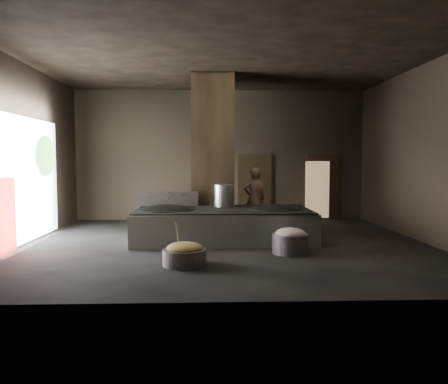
{
  "coord_description": "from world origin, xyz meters",
  "views": [
    {
      "loc": [
        -0.44,
        -10.77,
        2.08
      ],
      "look_at": [
        -0.02,
        0.63,
        1.25
      ],
      "focal_mm": 35.0,
      "sensor_mm": 36.0,
      "label": 1
    }
  ],
  "objects_px": {
    "wok_right": "(275,211)",
    "cook": "(254,199)",
    "hearth_platform": "(223,226)",
    "wok_left": "(166,212)",
    "stock_pot": "(224,196)",
    "meat_basin": "(290,244)",
    "veg_basin": "(185,257)"
  },
  "relations": [
    {
      "from": "stock_pot",
      "to": "meat_basin",
      "type": "relative_size",
      "value": 0.73
    },
    {
      "from": "hearth_platform",
      "to": "cook",
      "type": "relative_size",
      "value": 2.44
    },
    {
      "from": "hearth_platform",
      "to": "meat_basin",
      "type": "bearing_deg",
      "value": -49.35
    },
    {
      "from": "wok_right",
      "to": "veg_basin",
      "type": "distance_m",
      "value": 3.51
    },
    {
      "from": "wok_right",
      "to": "meat_basin",
      "type": "bearing_deg",
      "value": -86.48
    },
    {
      "from": "stock_pot",
      "to": "veg_basin",
      "type": "height_order",
      "value": "stock_pot"
    },
    {
      "from": "wok_right",
      "to": "hearth_platform",
      "type": "bearing_deg",
      "value": -177.88
    },
    {
      "from": "veg_basin",
      "to": "stock_pot",
      "type": "bearing_deg",
      "value": 74.08
    },
    {
      "from": "wok_left",
      "to": "wok_right",
      "type": "distance_m",
      "value": 2.8
    },
    {
      "from": "hearth_platform",
      "to": "wok_right",
      "type": "bearing_deg",
      "value": 0.55
    },
    {
      "from": "wok_left",
      "to": "meat_basin",
      "type": "relative_size",
      "value": 1.77
    },
    {
      "from": "stock_pot",
      "to": "wok_left",
      "type": "bearing_deg",
      "value": -158.2
    },
    {
      "from": "wok_left",
      "to": "cook",
      "type": "bearing_deg",
      "value": 36.71
    },
    {
      "from": "wok_right",
      "to": "cook",
      "type": "xyz_separation_m",
      "value": [
        -0.35,
        1.73,
        0.18
      ]
    },
    {
      "from": "wok_right",
      "to": "cook",
      "type": "distance_m",
      "value": 1.77
    },
    {
      "from": "hearth_platform",
      "to": "stock_pot",
      "type": "bearing_deg",
      "value": 83.24
    },
    {
      "from": "wok_right",
      "to": "stock_pot",
      "type": "xyz_separation_m",
      "value": [
        -1.3,
        0.5,
        0.38
      ]
    },
    {
      "from": "veg_basin",
      "to": "wok_left",
      "type": "bearing_deg",
      "value": 103.1
    },
    {
      "from": "meat_basin",
      "to": "hearth_platform",
      "type": "bearing_deg",
      "value": 132.22
    },
    {
      "from": "hearth_platform",
      "to": "veg_basin",
      "type": "xyz_separation_m",
      "value": [
        -0.85,
        -2.62,
        -0.23
      ]
    },
    {
      "from": "hearth_platform",
      "to": "wok_right",
      "type": "height_order",
      "value": "wok_right"
    },
    {
      "from": "wok_right",
      "to": "veg_basin",
      "type": "xyz_separation_m",
      "value": [
        -2.2,
        -2.67,
        -0.59
      ]
    },
    {
      "from": "wok_right",
      "to": "veg_basin",
      "type": "height_order",
      "value": "wok_right"
    },
    {
      "from": "wok_left",
      "to": "meat_basin",
      "type": "xyz_separation_m",
      "value": [
        2.9,
        -1.55,
        -0.53
      ]
    },
    {
      "from": "stock_pot",
      "to": "veg_basin",
      "type": "xyz_separation_m",
      "value": [
        -0.9,
        -3.17,
        -0.97
      ]
    },
    {
      "from": "hearth_platform",
      "to": "cook",
      "type": "distance_m",
      "value": 2.11
    },
    {
      "from": "hearth_platform",
      "to": "wok_left",
      "type": "height_order",
      "value": "wok_left"
    },
    {
      "from": "hearth_platform",
      "to": "wok_left",
      "type": "bearing_deg",
      "value": -179.59
    },
    {
      "from": "wok_right",
      "to": "cook",
      "type": "height_order",
      "value": "cook"
    },
    {
      "from": "wok_left",
      "to": "stock_pot",
      "type": "height_order",
      "value": "stock_pot"
    },
    {
      "from": "wok_left",
      "to": "cook",
      "type": "height_order",
      "value": "cook"
    },
    {
      "from": "hearth_platform",
      "to": "wok_right",
      "type": "distance_m",
      "value": 1.4
    }
  ]
}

